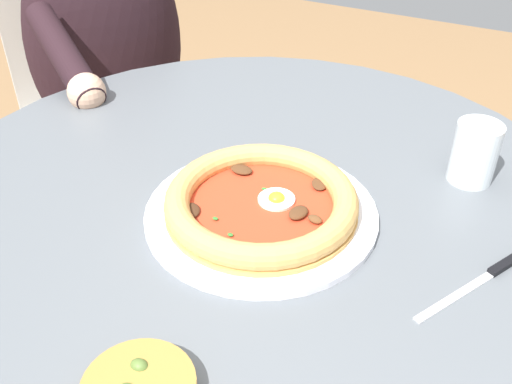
# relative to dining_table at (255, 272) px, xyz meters

# --- Properties ---
(dining_table) EXTENTS (1.00, 1.00, 0.75)m
(dining_table) POSITION_rel_dining_table_xyz_m (0.00, 0.00, 0.00)
(dining_table) COLOR #565B60
(dining_table) RESTS_ON ground
(pizza_on_plate) EXTENTS (0.32, 0.32, 0.04)m
(pizza_on_plate) POSITION_rel_dining_table_xyz_m (-0.03, 0.04, 0.17)
(pizza_on_plate) COLOR white
(pizza_on_plate) RESTS_ON dining_table
(water_glass) EXTENTS (0.07, 0.07, 0.09)m
(water_glass) POSITION_rel_dining_table_xyz_m (-0.27, -0.18, 0.19)
(water_glass) COLOR silver
(water_glass) RESTS_ON dining_table
(steak_knife) EXTENTS (0.11, 0.19, 0.01)m
(steak_knife) POSITION_rel_dining_table_xyz_m (-0.33, 0.01, 0.15)
(steak_knife) COLOR silver
(steak_knife) RESTS_ON dining_table
(diner_person) EXTENTS (0.44, 0.54, 1.19)m
(diner_person) POSITION_rel_dining_table_xyz_m (0.58, -0.40, -0.08)
(diner_person) COLOR #282833
(diner_person) RESTS_ON ground
(cafe_chair_diner) EXTENTS (0.61, 0.61, 0.89)m
(cafe_chair_diner) POSITION_rel_dining_table_xyz_m (0.71, -0.49, -0.07)
(cafe_chair_diner) COLOR beige
(cafe_chair_diner) RESTS_ON ground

